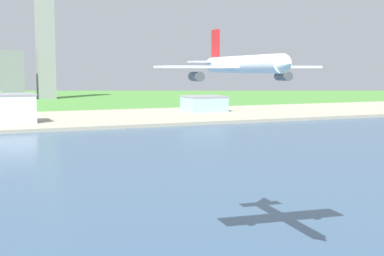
% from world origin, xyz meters
% --- Properties ---
extents(ground_plane, '(2400.00, 2400.00, 0.00)m').
position_xyz_m(ground_plane, '(0.00, 300.00, 0.00)').
color(ground_plane, '#4B8A39').
extents(water_bay, '(840.00, 360.00, 0.15)m').
position_xyz_m(water_bay, '(0.00, 240.00, 0.07)').
color(water_bay, '#385675').
rests_on(water_bay, ground).
extents(industrial_pier, '(840.00, 140.00, 2.50)m').
position_xyz_m(industrial_pier, '(0.00, 490.00, 1.25)').
color(industrial_pier, '#A5A08A').
rests_on(industrial_pier, ground).
extents(airplane_landing, '(34.15, 38.83, 11.18)m').
position_xyz_m(airplane_landing, '(-23.31, 170.26, 39.97)').
color(airplane_landing, white).
extents(warehouse_annex, '(33.05, 31.76, 13.56)m').
position_xyz_m(warehouse_annex, '(125.47, 508.39, 9.30)').
color(warehouse_annex, '#99BCD1').
rests_on(warehouse_annex, industrial_pier).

